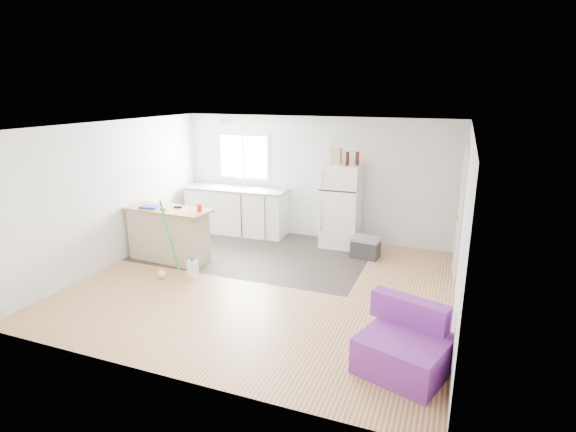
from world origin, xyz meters
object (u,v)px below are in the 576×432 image
at_px(cooler, 366,247).
at_px(bottle_right, 357,159).
at_px(kitchen_cabinets, 237,210).
at_px(refrigerator, 341,206).
at_px(mop, 164,264).
at_px(blue_tray, 150,207).
at_px(cardboard_box, 336,156).
at_px(peninsula, 169,234).
at_px(cleaner_jug, 193,269).
at_px(red_cup, 200,208).
at_px(bottle_left, 347,159).
at_px(purple_seat, 405,347).

distance_m(cooler, bottle_right, 1.60).
bearing_deg(kitchen_cabinets, refrigerator, -2.86).
relative_size(mop, blue_tray, 4.33).
distance_m(blue_tray, cardboard_box, 3.41).
relative_size(blue_tray, cardboard_box, 1.00).
relative_size(peninsula, cleaner_jug, 4.68).
xyz_separation_m(red_cup, bottle_left, (2.07, 1.68, 0.70)).
relative_size(cooler, blue_tray, 1.78).
height_order(kitchen_cabinets, cooler, kitchen_cabinets).
bearing_deg(red_cup, cooler, 27.13).
xyz_separation_m(cleaner_jug, bottle_right, (2.07, 2.31, 1.55)).
distance_m(peninsula, bottle_left, 3.42).
height_order(mop, red_cup, mop).
distance_m(kitchen_cabinets, red_cup, 1.89).
xyz_separation_m(peninsula, mop, (0.39, -0.70, -0.24)).
bearing_deg(bottle_right, purple_seat, -69.11).
bearing_deg(cooler, mop, -136.19).
bearing_deg(peninsula, bottle_right, 35.21).
relative_size(cooler, purple_seat, 0.50).
height_order(cleaner_jug, bottle_left, bottle_left).
xyz_separation_m(refrigerator, cardboard_box, (-0.11, -0.05, 0.93)).
xyz_separation_m(cooler, cardboard_box, (-0.71, 0.43, 1.52)).
height_order(kitchen_cabinets, blue_tray, kitchen_cabinets).
xyz_separation_m(cleaner_jug, red_cup, (-0.17, 0.56, 0.85)).
xyz_separation_m(kitchen_cabinets, red_cup, (0.25, -1.80, 0.51)).
relative_size(peninsula, purple_seat, 1.46).
xyz_separation_m(kitchen_cabinets, purple_seat, (3.86, -3.63, -0.23)).
distance_m(mop, red_cup, 1.09).
bearing_deg(bottle_left, mop, -133.80).
bearing_deg(blue_tray, bottle_left, 30.92).
relative_size(purple_seat, red_cup, 8.84).
bearing_deg(red_cup, mop, -108.51).
bearing_deg(cleaner_jug, cooler, 38.19).
bearing_deg(bottle_right, red_cup, -141.95).
bearing_deg(red_cup, bottle_right, 38.05).
bearing_deg(cardboard_box, kitchen_cabinets, 178.41).
xyz_separation_m(cooler, bottle_right, (-0.31, 0.45, 1.50)).
distance_m(cleaner_jug, blue_tray, 1.43).
bearing_deg(bottle_left, cleaner_jug, -130.27).
bearing_deg(cooler, refrigerator, 148.73).
bearing_deg(cooler, blue_tray, -150.10).
relative_size(kitchen_cabinets, bottle_left, 8.64).
height_order(kitchen_cabinets, cleaner_jug, kitchen_cabinets).
bearing_deg(refrigerator, cardboard_box, -159.05).
distance_m(kitchen_cabinets, peninsula, 1.87).
bearing_deg(refrigerator, kitchen_cabinets, 178.63).
xyz_separation_m(red_cup, cardboard_box, (1.84, 1.74, 0.72)).
relative_size(cleaner_jug, bottle_left, 1.33).
distance_m(cardboard_box, bottle_right, 0.39).
height_order(kitchen_cabinets, mop, mop).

